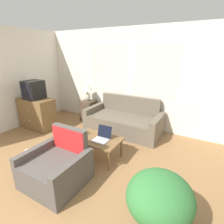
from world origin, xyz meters
TOP-DOWN VIEW (x-y plane):
  - wall_back at (-0.00, 3.61)m, footprint 6.37×0.06m
  - wall_left at (-2.71, 1.79)m, footprint 0.05×4.59m
  - couch at (0.01, 3.14)m, footprint 1.93×0.92m
  - armchair at (-0.07, 0.89)m, footprint 0.88×0.84m
  - tv_dresser at (-2.15, 2.15)m, footprint 0.97×0.52m
  - television at (-2.15, 2.15)m, footprint 0.42×0.45m
  - side_table at (-1.30, 3.31)m, footprint 0.38×0.38m
  - table_lamp at (-1.30, 3.31)m, footprint 0.31×0.31m
  - coffee_table at (0.08, 1.78)m, footprint 0.91×0.60m
  - laptop at (0.19, 1.78)m, footprint 0.29×0.30m
  - cup_navy at (-0.24, 1.79)m, footprint 0.08×0.08m
  - cup_yellow at (-0.17, 1.59)m, footprint 0.08×0.08m
  - cup_white at (0.02, 1.97)m, footprint 0.07×0.07m
  - potted_plant at (1.54, 0.87)m, footprint 0.76×0.76m
  - cat_black at (-1.09, 1.22)m, footprint 0.22×0.58m

SIDE VIEW (x-z plane):
  - cat_black at x=-1.09m, z-range 0.00..0.18m
  - armchair at x=-0.07m, z-range -0.16..0.68m
  - couch at x=0.01m, z-range -0.17..0.71m
  - side_table at x=-1.30m, z-range 0.00..0.60m
  - coffee_table at x=0.08m, z-range 0.16..0.57m
  - tv_dresser at x=-2.15m, z-range 0.00..0.83m
  - cup_yellow at x=-0.17m, z-range 0.41..0.48m
  - potted_plant at x=1.54m, z-range 0.07..0.82m
  - cup_white at x=0.02m, z-range 0.41..0.50m
  - cup_navy at x=-0.24m, z-range 0.41..0.51m
  - laptop at x=0.19m, z-range 0.34..0.59m
  - table_lamp at x=-1.30m, z-range 0.69..1.23m
  - television at x=-2.15m, z-range 0.83..1.30m
  - wall_left at x=-2.71m, z-range 0.00..2.60m
  - wall_back at x=0.00m, z-range 0.01..2.61m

